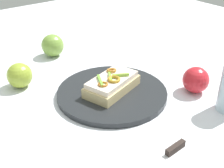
# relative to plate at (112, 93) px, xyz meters

# --- Properties ---
(ground_plane) EXTENTS (2.00, 2.00, 0.00)m
(ground_plane) POSITION_rel_plate_xyz_m (0.00, 0.00, -0.01)
(ground_plane) COLOR silver
(ground_plane) RESTS_ON ground
(plate) EXTENTS (0.30, 0.30, 0.02)m
(plate) POSITION_rel_plate_xyz_m (0.00, 0.00, 0.00)
(plate) COLOR #222528
(plate) RESTS_ON ground_plane
(sandwich) EXTENTS (0.17, 0.12, 0.05)m
(sandwich) POSITION_rel_plate_xyz_m (0.00, 0.00, 0.03)
(sandwich) COLOR tan
(sandwich) RESTS_ON plate
(apple_0) EXTENTS (0.10, 0.10, 0.07)m
(apple_0) POSITION_rel_plate_xyz_m (0.17, -0.20, 0.03)
(apple_0) COLOR #90A731
(apple_0) RESTS_ON ground_plane
(apple_1) EXTENTS (0.08, 0.08, 0.07)m
(apple_1) POSITION_rel_plate_xyz_m (-0.19, 0.12, 0.03)
(apple_1) COLOR red
(apple_1) RESTS_ON ground_plane
(apple_2) EXTENTS (0.08, 0.08, 0.08)m
(apple_2) POSITION_rel_plate_xyz_m (0.00, -0.33, 0.03)
(apple_2) COLOR olive
(apple_2) RESTS_ON ground_plane
(knife) EXTENTS (0.12, 0.02, 0.02)m
(knife) POSITION_rel_plate_xyz_m (0.04, 0.25, -0.00)
(knife) COLOR silver
(knife) RESTS_ON ground_plane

